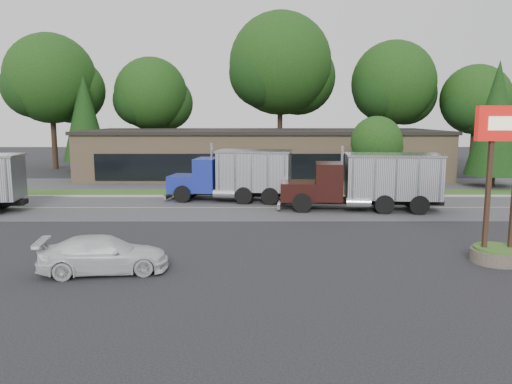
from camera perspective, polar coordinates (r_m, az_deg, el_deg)
ground at (r=21.79m, az=-3.32°, el=-6.14°), size 140.00×140.00×0.00m
road at (r=30.57m, az=-2.41°, el=-1.82°), size 60.00×8.00×0.02m
center_line at (r=30.57m, az=-2.41°, el=-1.82°), size 60.00×0.12×0.01m
curb at (r=34.71m, az=-2.15°, el=-0.56°), size 60.00×0.30×0.12m
grass_verge at (r=36.48m, az=-2.06°, el=-0.11°), size 60.00×3.40×0.03m
far_parking at (r=41.43m, az=-1.84°, el=0.95°), size 60.00×7.00×0.02m
strip_mall at (r=47.18m, az=0.79°, el=4.34°), size 32.00×12.00×4.00m
bilo_sign at (r=21.05m, az=26.10°, el=-1.91°), size 2.20×1.90×5.95m
tree_far_a at (r=57.26m, az=-22.22°, el=11.46°), size 9.86×9.28×14.06m
tree_far_b at (r=56.27m, az=-11.74°, el=10.55°), size 8.33×7.84×11.88m
tree_far_c at (r=55.49m, az=2.98°, el=13.90°), size 11.67×10.99×16.65m
tree_far_d at (r=56.26m, az=15.54°, el=11.47°), size 9.46×8.90×13.50m
tree_far_e at (r=56.97m, az=23.87°, el=9.29°), size 7.59×7.14×10.82m
evergreen_left at (r=53.85m, az=-19.02°, el=8.28°), size 4.51×4.51×10.25m
evergreen_right at (r=43.34m, az=25.78°, el=7.62°), size 4.33×4.33×9.84m
tree_verge at (r=37.21m, az=13.66°, el=5.32°), size 3.91×3.68×5.58m
dump_truck_blue at (r=32.74m, az=-2.12°, el=2.07°), size 8.31×3.74×3.36m
dump_truck_maroon at (r=30.25m, az=12.89°, el=1.33°), size 9.58×3.47×3.36m
rally_car at (r=18.81m, az=-16.96°, el=-6.84°), size 4.76×2.53×1.31m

